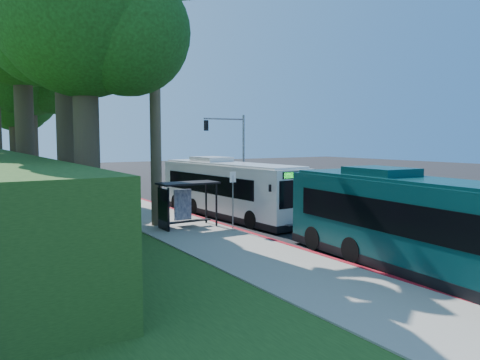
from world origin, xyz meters
TOP-DOWN VIEW (x-y plane):
  - ground at (0.00, 0.00)m, footprint 140.00×140.00m
  - sidewalk at (-7.30, 0.00)m, footprint 4.50×70.00m
  - red_curb at (-5.00, -4.00)m, footprint 0.25×30.00m
  - grass_verge at (-13.00, 5.00)m, footprint 8.00×70.00m
  - bus_shelter at (-7.26, -2.86)m, footprint 3.20×1.51m
  - stop_sign_pole at (-5.40, -5.00)m, footprint 0.35×0.06m
  - traffic_signal_pole at (3.78, 10.00)m, footprint 4.10×0.30m
  - tree_0 at (-12.40, -0.02)m, footprint 8.40×8.00m
  - tree_1 at (-13.37, 7.98)m, footprint 10.50×10.00m
  - tree_2 at (-11.89, 15.98)m, footprint 8.82×8.40m
  - tree_4 at (-11.40, 31.98)m, footprint 8.40×8.00m
  - tree_5 at (-10.41, 39.99)m, footprint 7.35×7.00m
  - tree_6 at (-12.91, -6.01)m, footprint 7.56×7.20m
  - white_bus at (-3.13, -0.65)m, footprint 3.40×12.54m
  - teal_bus at (-3.52, -14.91)m, footprint 3.68×12.76m
  - pickup at (1.39, 8.45)m, footprint 3.59×6.06m

SIDE VIEW (x-z plane):
  - ground at x=0.00m, z-range 0.00..0.00m
  - grass_verge at x=-13.00m, z-range 0.00..0.06m
  - sidewalk at x=-7.30m, z-range 0.00..0.12m
  - red_curb at x=-5.00m, z-range 0.00..0.13m
  - pickup at x=1.39m, z-range 0.00..1.58m
  - white_bus at x=-3.13m, z-range -0.04..3.65m
  - bus_shelter at x=-7.26m, z-range 0.53..3.08m
  - teal_bus at x=-3.52m, z-range -0.04..3.71m
  - stop_sign_pole at x=-5.40m, z-range 0.50..3.67m
  - traffic_signal_pole at x=3.78m, z-range 0.92..7.92m
  - tree_5 at x=-10.41m, z-range 2.53..15.39m
  - tree_6 at x=-12.91m, z-range 2.84..16.58m
  - tree_4 at x=-11.40m, z-range 2.66..16.80m
  - tree_2 at x=-11.89m, z-range 2.92..18.04m
  - tree_0 at x=-12.40m, z-range 3.35..19.05m
  - tree_1 at x=-13.37m, z-range 3.60..21.86m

